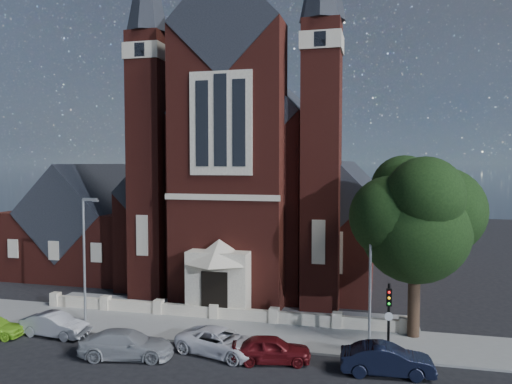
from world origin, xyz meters
TOP-DOWN VIEW (x-y plane):
  - ground at (0.00, 15.00)m, footprint 120.00×120.00m
  - pavement_strip at (0.00, 4.50)m, footprint 60.00×5.00m
  - forecourt_paving at (0.00, 8.50)m, footprint 26.00×3.00m
  - forecourt_wall at (0.00, 6.50)m, footprint 24.00×0.40m
  - church at (-0.00, 22.94)m, footprint 20.01×34.90m
  - parish_hall at (-16.00, 18.00)m, footprint 12.00×12.20m
  - street_tree at (12.60, 5.71)m, footprint 6.40×6.60m
  - street_lamp_left at (-7.91, 4.00)m, footprint 1.16×0.22m
  - street_lamp_right at (10.09, 4.00)m, footprint 1.16×0.22m
  - traffic_signal at (11.00, 2.43)m, footprint 0.28×0.42m
  - car_silver_a at (-8.26, 1.23)m, footprint 4.26×1.79m
  - car_silver_b at (-2.48, -0.76)m, footprint 5.28×2.93m
  - car_white_suv at (2.22, 0.87)m, footprint 5.39×3.54m
  - car_dark_red at (5.10, 0.46)m, footprint 4.36×2.46m
  - car_navy at (10.90, 0.34)m, footprint 4.59×1.93m

SIDE VIEW (x-z plane):
  - ground at x=0.00m, z-range 0.00..0.00m
  - pavement_strip at x=0.00m, z-range -0.06..0.06m
  - forecourt_paving at x=0.00m, z-range -0.07..0.07m
  - forecourt_wall at x=0.00m, z-range -0.45..0.45m
  - car_silver_a at x=-8.26m, z-range 0.00..1.37m
  - car_white_suv at x=2.22m, z-range 0.00..1.38m
  - car_dark_red at x=5.10m, z-range 0.00..1.40m
  - car_silver_b at x=-2.48m, z-range 0.00..1.45m
  - car_navy at x=10.90m, z-range 0.00..1.48m
  - traffic_signal at x=11.00m, z-range 0.58..4.58m
  - parish_hall at x=-16.00m, z-range -1.11..9.13m
  - street_lamp_left at x=-7.91m, z-range 0.55..8.64m
  - street_lamp_right at x=10.09m, z-range 0.55..8.64m
  - street_tree at x=12.60m, z-range 1.61..12.31m
  - church at x=0.00m, z-range -6.41..22.79m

